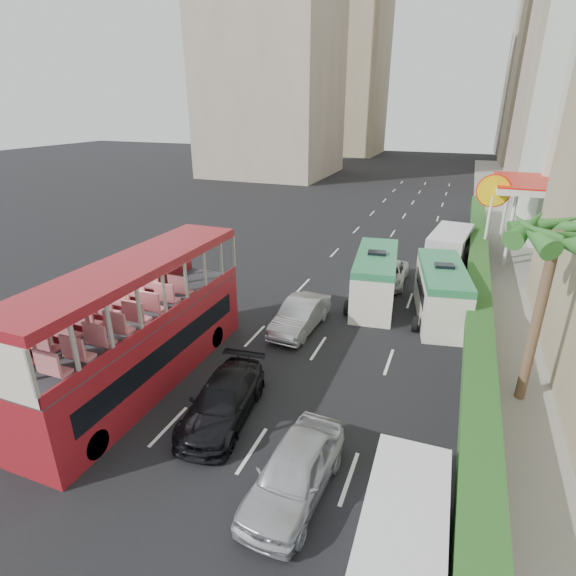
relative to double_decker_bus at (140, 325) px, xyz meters
The scene contains 18 objects.
ground_plane 6.51m from the double_decker_bus, ahead, with size 200.00×200.00×0.00m, color black.
double_decker_bus is the anchor object (origin of this frame).
car_silver_lane_a 8.13m from the double_decker_bus, 57.30° to the left, with size 1.59×4.55×1.50m, color #BBBDC2.
car_silver_lane_b 8.46m from the double_decker_bus, 22.53° to the right, with size 1.84×4.57×1.56m, color #BBBDC2.
car_black 4.77m from the double_decker_bus, 12.58° to the right, with size 1.99×4.89×1.42m, color black.
van_asset 16.16m from the double_decker_bus, 63.28° to the left, with size 2.09×4.52×1.26m, color silver.
minibus_near 13.10m from the double_decker_bus, 58.10° to the left, with size 2.12×6.36×2.82m, color silver.
minibus_far 14.77m from the double_decker_bus, 44.99° to the left, with size 2.07×6.22×2.76m, color silver.
panel_van_near 11.52m from the double_decker_bus, 21.99° to the right, with size 1.87×4.68×1.87m, color silver.
panel_van_far 22.29m from the double_decker_bus, 62.15° to the left, with size 2.28×5.71×2.28m, color silver.
sidewalk 29.26m from the double_decker_bus, 59.04° to the left, with size 6.00×120.00×0.18m, color #99968C.
kerb_wall 18.66m from the double_decker_bus, 48.93° to the left, with size 0.30×44.00×1.00m, color silver.
hedge 18.60m from the double_decker_bus, 48.93° to the left, with size 1.10×44.00×0.70m, color #2D6626.
palm_tree 14.39m from the double_decker_bus, 16.16° to the left, with size 0.36×0.36×6.40m, color brown.
shell_station 28.02m from the double_decker_bus, 55.18° to the left, with size 6.50×8.00×5.50m, color silver.
tower_far_a 87.36m from the double_decker_bus, 74.33° to the left, with size 14.00×14.00×44.00m, color tan.
tower_far_b 107.94m from the double_decker_bus, 77.53° to the left, with size 14.00×14.00×40.00m, color #B3A28D.
tower_left_b 93.68m from the double_decker_bus, 100.08° to the left, with size 16.00×16.00×46.00m, color tan.
Camera 1 is at (4.81, -12.18, 10.35)m, focal length 28.00 mm.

